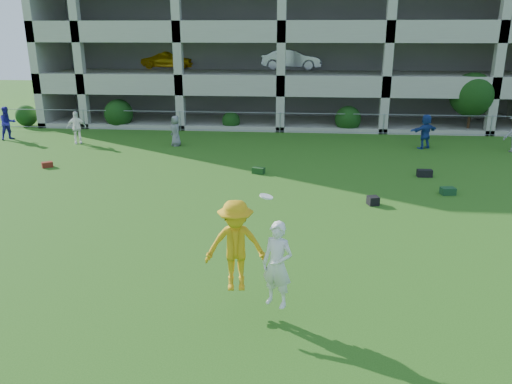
# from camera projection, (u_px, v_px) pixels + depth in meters

# --- Properties ---
(ground) EXTENTS (100.00, 100.00, 0.00)m
(ground) POSITION_uv_depth(u_px,v_px,m) (240.00, 289.00, 11.54)
(ground) COLOR #235114
(ground) RESTS_ON ground
(bystander_a) EXTENTS (1.08, 1.11, 1.81)m
(bystander_a) POSITION_uv_depth(u_px,v_px,m) (8.00, 123.00, 27.38)
(bystander_a) COLOR #282094
(bystander_a) RESTS_ON ground
(bystander_b) EXTENTS (1.08, 0.82, 1.70)m
(bystander_b) POSITION_uv_depth(u_px,v_px,m) (76.00, 128.00, 26.40)
(bystander_b) COLOR white
(bystander_b) RESTS_ON ground
(bystander_c) EXTENTS (0.86, 0.91, 1.57)m
(bystander_c) POSITION_uv_depth(u_px,v_px,m) (176.00, 131.00, 25.87)
(bystander_c) COLOR slate
(bystander_c) RESTS_ON ground
(bystander_d) EXTENTS (1.65, 1.25, 1.74)m
(bystander_d) POSITION_uv_depth(u_px,v_px,m) (425.00, 132.00, 25.25)
(bystander_d) COLOR navy
(bystander_d) RESTS_ON ground
(bag_green_c) EXTENTS (0.55, 0.43, 0.26)m
(bag_green_c) POSITION_uv_depth(u_px,v_px,m) (448.00, 191.00, 18.22)
(bag_green_c) COLOR #123317
(bag_green_c) RESTS_ON ground
(crate_d) EXTENTS (0.44, 0.44, 0.30)m
(crate_d) POSITION_uv_depth(u_px,v_px,m) (373.00, 201.00, 17.12)
(crate_d) COLOR black
(crate_d) RESTS_ON ground
(bag_black_e) EXTENTS (0.60, 0.31, 0.30)m
(bag_black_e) POSITION_uv_depth(u_px,v_px,m) (425.00, 173.00, 20.44)
(bag_black_e) COLOR black
(bag_black_e) RESTS_ON ground
(bag_red_f) EXTENTS (0.53, 0.49, 0.24)m
(bag_red_f) POSITION_uv_depth(u_px,v_px,m) (47.00, 165.00, 21.89)
(bag_red_f) COLOR #57190E
(bag_red_f) RESTS_ON ground
(bag_green_g) EXTENTS (0.57, 0.44, 0.25)m
(bag_green_g) POSITION_uv_depth(u_px,v_px,m) (258.00, 170.00, 20.94)
(bag_green_g) COLOR #143714
(bag_green_g) RESTS_ON ground
(frisbee_contest) EXTENTS (1.94, 1.17, 2.25)m
(frisbee_contest) POSITION_uv_depth(u_px,v_px,m) (244.00, 250.00, 10.18)
(frisbee_contest) COLOR gold
(frisbee_contest) RESTS_ON ground
(parking_garage) EXTENTS (30.00, 14.00, 12.00)m
(parking_garage) POSITION_uv_depth(u_px,v_px,m) (287.00, 27.00, 35.96)
(parking_garage) COLOR #9E998C
(parking_garage) RESTS_ON ground
(fence) EXTENTS (36.06, 0.06, 1.20)m
(fence) POSITION_uv_depth(u_px,v_px,m) (280.00, 122.00, 29.36)
(fence) COLOR gray
(fence) RESTS_ON ground
(shrub_row) EXTENTS (34.38, 2.52, 3.50)m
(shrub_row) POSITION_uv_depth(u_px,v_px,m) (359.00, 106.00, 29.34)
(shrub_row) COLOR #163D11
(shrub_row) RESTS_ON ground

